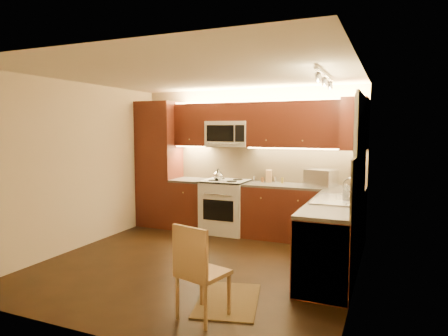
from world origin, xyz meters
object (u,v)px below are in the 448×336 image
at_px(microwave, 229,134).
at_px(sink, 336,194).
at_px(soap_bottle, 346,191).
at_px(knife_block, 269,176).
at_px(stove, 226,206).
at_px(kettle, 218,174).
at_px(dining_chair, 203,271).
at_px(toaster_oven, 321,178).

bearing_deg(microwave, sink, -32.21).
bearing_deg(soap_bottle, sink, -130.02).
bearing_deg(knife_block, sink, -59.09).
height_order(stove, soap_bottle, soap_bottle).
relative_size(kettle, dining_chair, 0.23).
relative_size(sink, knife_block, 4.15).
distance_m(sink, toaster_oven, 1.23).
bearing_deg(sink, kettle, 153.53).
distance_m(toaster_oven, dining_chair, 3.15).
height_order(knife_block, dining_chair, knife_block).
relative_size(soap_bottle, dining_chair, 0.20).
bearing_deg(sink, toaster_oven, 108.03).
xyz_separation_m(stove, kettle, (-0.11, -0.07, 0.56)).
height_order(sink, dining_chair, sink).
relative_size(stove, knife_block, 4.44).
xyz_separation_m(sink, knife_block, (-1.29, 1.33, 0.03)).
distance_m(microwave, kettle, 0.74).
distance_m(knife_block, dining_chair, 3.27).
bearing_deg(stove, kettle, -145.64).
distance_m(stove, sink, 2.35).
relative_size(stove, soap_bottle, 5.02).
bearing_deg(stove, toaster_oven, 1.57).
bearing_deg(toaster_oven, sink, -52.39).
height_order(stove, knife_block, knife_block).
distance_m(stove, microwave, 1.27).
xyz_separation_m(toaster_oven, dining_chair, (-0.58, -3.04, -0.57)).
bearing_deg(stove, sink, -29.36).
xyz_separation_m(stove, sink, (2.00, -1.12, 0.52)).
bearing_deg(soap_bottle, stove, 146.00).
xyz_separation_m(soap_bottle, dining_chair, (-1.07, -2.07, -0.53)).
height_order(sink, toaster_oven, toaster_oven).
bearing_deg(kettle, stove, 25.52).
distance_m(kettle, toaster_oven, 1.73).
relative_size(knife_block, dining_chair, 0.22).
bearing_deg(toaster_oven, dining_chair, -81.26).
bearing_deg(dining_chair, knife_block, 110.05).
xyz_separation_m(stove, dining_chair, (1.04, -3.00, 0.00)).
xyz_separation_m(microwave, dining_chair, (1.04, -3.13, -1.26)).
height_order(stove, toaster_oven, toaster_oven).
bearing_deg(sink, soap_bottle, 60.11).
height_order(kettle, soap_bottle, kettle).
relative_size(sink, dining_chair, 0.93).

